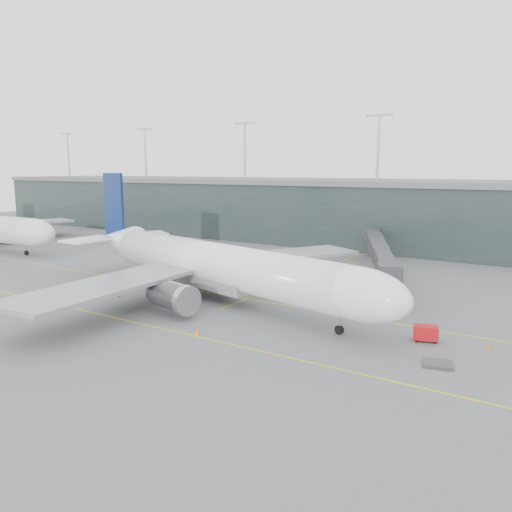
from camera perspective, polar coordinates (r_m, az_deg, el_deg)
The scene contains 17 objects.
ground at distance 75.39m, azimuth -2.61°, elevation -3.74°, with size 320.00×320.00×0.00m, color #5E5E63.
taxiline_a at distance 72.26m, azimuth -4.44°, elevation -4.35°, with size 160.00×0.25×0.02m, color gold.
taxiline_b at distance 60.74m, azimuth -13.62°, elevation -7.39°, with size 160.00×0.25×0.02m, color gold.
taxiline_lead_main at distance 89.89m, azimuth 7.39°, elevation -1.57°, with size 0.25×60.00×0.02m, color gold.
taxiline_lead_adj at distance 142.97m, azimuth -23.02°, elevation 1.99°, with size 0.25×60.00×0.02m, color gold.
terminal at distance 125.60m, azimuth 12.83°, elevation 5.03°, with size 240.00×36.00×29.00m.
main_aircraft at distance 68.63m, azimuth -4.64°, elevation -1.02°, with size 60.50×55.86×17.12m.
jet_bridge at distance 86.54m, azimuth 15.36°, elevation 0.70°, with size 17.78×42.87×5.95m.
gse_cart at distance 55.62m, azimuth 18.83°, elevation -8.29°, with size 2.77×2.20×1.65m.
baggage_dolly at distance 49.65m, azimuth 20.04°, elevation -11.51°, with size 2.66×2.13×0.27m, color #353539.
uld_a at distance 85.42m, azimuth -1.84°, elevation -1.46°, with size 2.34×2.08×1.79m.
uld_b at distance 85.77m, azimuth -0.26°, elevation -1.34°, with size 2.56×2.26×1.98m.
uld_c at distance 83.05m, azimuth 1.11°, elevation -1.79°, with size 2.37×2.13×1.78m.
cone_nose at distance 55.85m, azimuth 25.06°, elevation -9.28°, with size 0.41×0.41×0.65m, color orange.
cone_wing_stbd at distance 55.13m, azimuth -6.78°, elevation -8.56°, with size 0.48×0.48×0.77m, color orange.
cone_wing_port at distance 81.17m, azimuth 6.66°, elevation -2.53°, with size 0.48×0.48×0.76m, color #DD520C.
cone_tail at distance 73.12m, azimuth -15.42°, elevation -4.25°, with size 0.44×0.44×0.69m, color red.
Camera 1 is at (42.26, -59.85, 17.80)m, focal length 35.00 mm.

